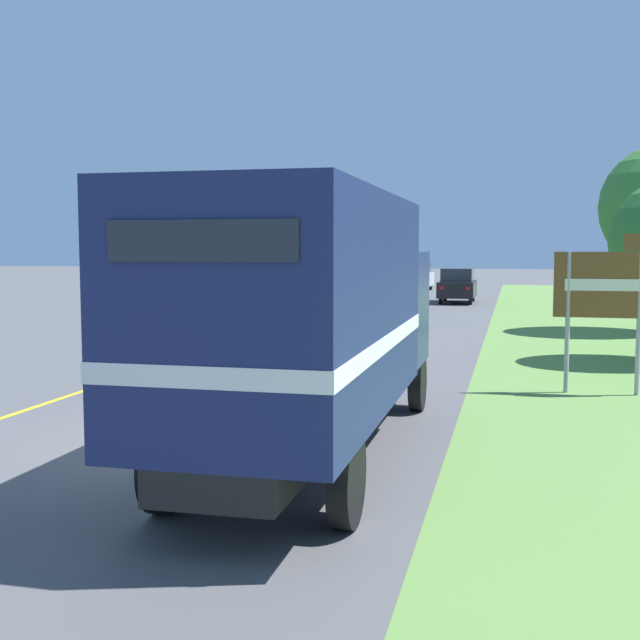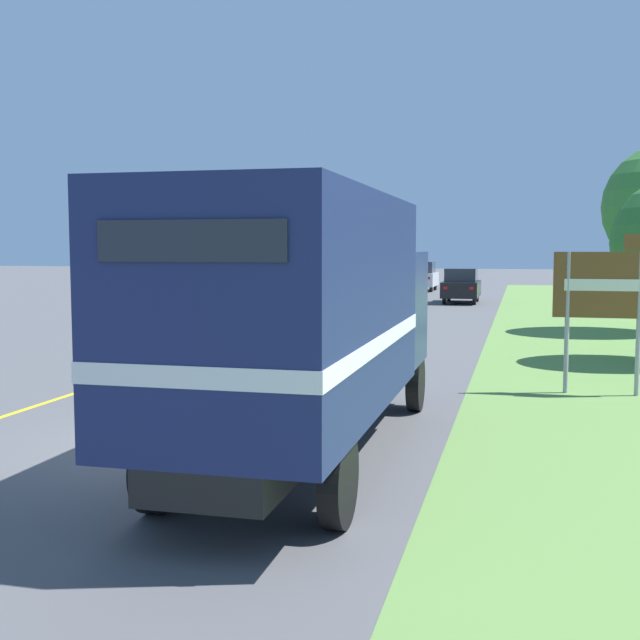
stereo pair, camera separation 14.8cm
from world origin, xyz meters
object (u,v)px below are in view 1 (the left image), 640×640
(lead_car_white, at_px, (306,307))
(horse_trailer_truck, at_px, (311,315))
(highway_sign, at_px, (606,291))
(lead_car_silver_ahead, at_px, (418,276))
(lead_car_black_ahead, at_px, (457,285))

(lead_car_white, bearing_deg, horse_trailer_truck, -75.05)
(lead_car_white, relative_size, highway_sign, 1.39)
(lead_car_silver_ahead, bearing_deg, highway_sign, -77.80)
(horse_trailer_truck, relative_size, lead_car_silver_ahead, 2.06)
(lead_car_white, xyz_separation_m, lead_car_black_ahead, (3.61, 17.08, -0.03))
(horse_trailer_truck, height_order, lead_car_white, horse_trailer_truck)
(horse_trailer_truck, height_order, lead_car_black_ahead, horse_trailer_truck)
(lead_car_black_ahead, relative_size, lead_car_silver_ahead, 1.03)
(lead_car_silver_ahead, bearing_deg, horse_trailer_truck, -85.16)
(horse_trailer_truck, xyz_separation_m, highway_sign, (4.31, 6.05, 0.05))
(highway_sign, bearing_deg, horse_trailer_truck, -125.45)
(lead_car_black_ahead, distance_m, lead_car_silver_ahead, 11.65)
(horse_trailer_truck, relative_size, highway_sign, 2.63)
(lead_car_black_ahead, height_order, highway_sign, highway_sign)
(lead_car_black_ahead, height_order, lead_car_silver_ahead, lead_car_silver_ahead)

